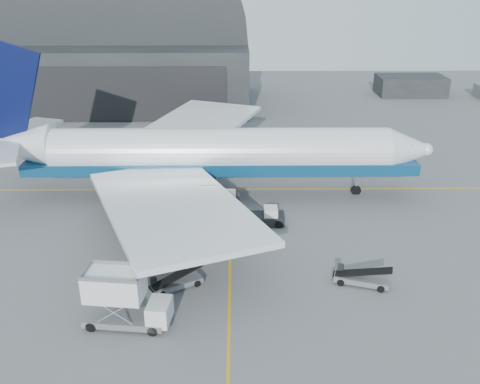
{
  "coord_description": "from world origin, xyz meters",
  "views": [
    {
      "loc": [
        0.56,
        -41.47,
        25.93
      ],
      "look_at": [
        1.0,
        8.59,
        4.5
      ],
      "focal_mm": 40.0,
      "sensor_mm": 36.0,
      "label": 1
    }
  ],
  "objects_px": {
    "airliner": "(202,153)",
    "pushback_tug": "(266,217)",
    "catering_truck": "(123,299)",
    "belt_loader_a": "(176,282)",
    "belt_loader_b": "(361,278)"
  },
  "relations": [
    {
      "from": "belt_loader_b",
      "to": "airliner",
      "type": "bearing_deg",
      "value": 144.2
    },
    {
      "from": "airliner",
      "to": "pushback_tug",
      "type": "height_order",
      "value": "airliner"
    },
    {
      "from": "airliner",
      "to": "catering_truck",
      "type": "xyz_separation_m",
      "value": [
        -4.63,
        -25.45,
        -3.06
      ]
    },
    {
      "from": "catering_truck",
      "to": "belt_loader_a",
      "type": "relative_size",
      "value": 1.48
    },
    {
      "from": "catering_truck",
      "to": "belt_loader_b",
      "type": "distance_m",
      "value": 20.43
    },
    {
      "from": "airliner",
      "to": "belt_loader_b",
      "type": "xyz_separation_m",
      "value": [
        14.95,
        -19.92,
        -4.79
      ]
    },
    {
      "from": "belt_loader_a",
      "to": "belt_loader_b",
      "type": "height_order",
      "value": "belt_loader_b"
    },
    {
      "from": "belt_loader_a",
      "to": "catering_truck",
      "type": "bearing_deg",
      "value": -154.11
    },
    {
      "from": "airliner",
      "to": "catering_truck",
      "type": "relative_size",
      "value": 7.92
    },
    {
      "from": "airliner",
      "to": "pushback_tug",
      "type": "relative_size",
      "value": 13.17
    },
    {
      "from": "catering_truck",
      "to": "belt_loader_a",
      "type": "height_order",
      "value": "catering_truck"
    },
    {
      "from": "pushback_tug",
      "to": "belt_loader_a",
      "type": "xyz_separation_m",
      "value": [
        -8.5,
        -12.48,
        -0.15
      ]
    },
    {
      "from": "catering_truck",
      "to": "belt_loader_a",
      "type": "xyz_separation_m",
      "value": [
        3.4,
        5.06,
        -1.76
      ]
    },
    {
      "from": "catering_truck",
      "to": "belt_loader_b",
      "type": "xyz_separation_m",
      "value": [
        19.59,
        5.54,
        -1.74
      ]
    },
    {
      "from": "belt_loader_a",
      "to": "belt_loader_b",
      "type": "xyz_separation_m",
      "value": [
        16.18,
        0.48,
        0.02
      ]
    }
  ]
}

